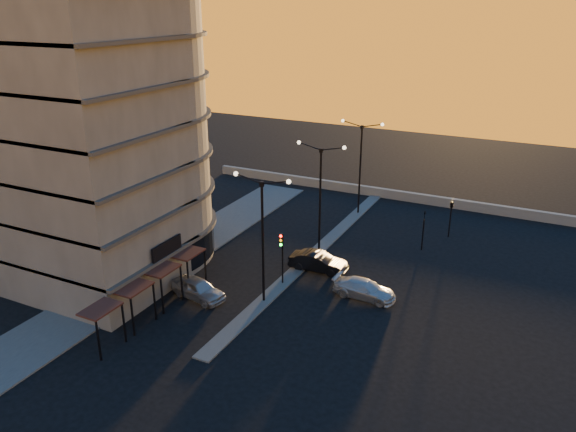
# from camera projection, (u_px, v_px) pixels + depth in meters

# --- Properties ---
(ground) EXTENTS (120.00, 120.00, 0.00)m
(ground) POSITION_uv_depth(u_px,v_px,m) (264.00, 301.00, 40.51)
(ground) COLOR black
(ground) RESTS_ON ground
(sidewalk_west) EXTENTS (5.00, 40.00, 0.12)m
(sidewalk_west) POSITION_uv_depth(u_px,v_px,m) (179.00, 253.00, 48.19)
(sidewalk_west) COLOR #4C4C49
(sidewalk_west) RESTS_ON ground
(median) EXTENTS (1.20, 36.00, 0.12)m
(median) POSITION_uv_depth(u_px,v_px,m) (319.00, 249.00, 48.84)
(median) COLOR #4C4C49
(median) RESTS_ON ground
(parapet) EXTENTS (44.00, 0.50, 1.00)m
(parapet) POSITION_uv_depth(u_px,v_px,m) (394.00, 195.00, 61.22)
(parapet) COLOR slate
(parapet) RESTS_ON ground
(building) EXTENTS (14.35, 17.08, 25.00)m
(building) POSITION_uv_depth(u_px,v_px,m) (98.00, 120.00, 42.06)
(building) COLOR #635F57
(building) RESTS_ON ground
(streetlamp_near) EXTENTS (4.32, 0.32, 9.51)m
(streetlamp_near) POSITION_uv_depth(u_px,v_px,m) (263.00, 230.00, 38.49)
(streetlamp_near) COLOR black
(streetlamp_near) RESTS_ON ground
(streetlamp_mid) EXTENTS (4.32, 0.32, 9.51)m
(streetlamp_mid) POSITION_uv_depth(u_px,v_px,m) (320.00, 189.00, 46.85)
(streetlamp_mid) COLOR black
(streetlamp_mid) RESTS_ON ground
(streetlamp_far) EXTENTS (4.32, 0.32, 9.51)m
(streetlamp_far) POSITION_uv_depth(u_px,v_px,m) (361.00, 160.00, 55.21)
(streetlamp_far) COLOR black
(streetlamp_far) RESTS_ON ground
(traffic_light_main) EXTENTS (0.28, 0.44, 4.25)m
(traffic_light_main) POSITION_uv_depth(u_px,v_px,m) (282.00, 250.00, 41.87)
(traffic_light_main) COLOR black
(traffic_light_main) RESTS_ON ground
(signal_east_a) EXTENTS (0.13, 0.16, 3.60)m
(signal_east_a) POSITION_uv_depth(u_px,v_px,m) (423.00, 229.00, 48.19)
(signal_east_a) COLOR black
(signal_east_a) RESTS_ON ground
(signal_east_b) EXTENTS (0.42, 1.99, 3.60)m
(signal_east_b) POSITION_uv_depth(u_px,v_px,m) (452.00, 205.00, 50.49)
(signal_east_b) COLOR black
(signal_east_b) RESTS_ON ground
(car_hatchback) EXTENTS (4.68, 2.61, 1.50)m
(car_hatchback) POSITION_uv_depth(u_px,v_px,m) (198.00, 289.00, 40.73)
(car_hatchback) COLOR #A7A9AE
(car_hatchback) RESTS_ON ground
(car_sedan) EXTENTS (4.71, 1.86, 1.53)m
(car_sedan) POSITION_uv_depth(u_px,v_px,m) (318.00, 262.00, 44.89)
(car_sedan) COLOR black
(car_sedan) RESTS_ON ground
(car_wagon) EXTENTS (4.71, 2.08, 1.34)m
(car_wagon) POSITION_uv_depth(u_px,v_px,m) (365.00, 289.00, 40.84)
(car_wagon) COLOR #B9BDC2
(car_wagon) RESTS_ON ground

